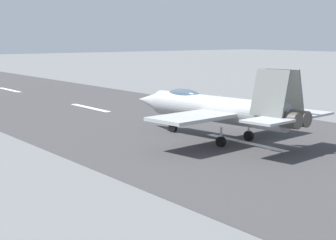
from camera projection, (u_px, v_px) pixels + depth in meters
The scene contains 6 objects.
ground_plane at pixel (255, 145), 38.70m from camera, with size 400.00×400.00×0.00m, color slate.
runway_strip at pixel (255, 145), 38.69m from camera, with size 240.00×26.00×0.02m.
fighter_jet at pixel (216, 108), 40.00m from camera, with size 16.97×13.76×5.66m.
crew_person at pixel (220, 103), 56.31m from camera, with size 0.66×0.42×1.61m.
marker_cone_mid at pixel (265, 112), 53.18m from camera, with size 0.44×0.44×0.55m, color orange.
marker_cone_far at pixel (158, 96), 67.74m from camera, with size 0.44×0.44×0.55m, color orange.
Camera 1 is at (-26.64, 27.74, 7.84)m, focal length 56.90 mm.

